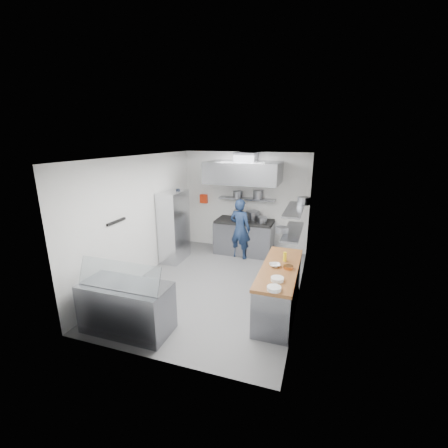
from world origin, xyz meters
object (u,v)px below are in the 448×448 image
(gas_range, at_px, (244,238))
(display_case, at_px, (127,307))
(chef, at_px, (240,229))
(wire_rack, at_px, (174,226))

(gas_range, bearing_deg, display_case, -103.09)
(gas_range, height_order, display_case, gas_range)
(chef, bearing_deg, display_case, 89.23)
(wire_rack, distance_m, display_case, 3.15)
(gas_range, height_order, wire_rack, wire_rack)
(wire_rack, relative_size, display_case, 1.23)
(display_case, bearing_deg, chef, 75.94)
(gas_range, relative_size, chef, 0.98)
(gas_range, xyz_separation_m, display_case, (-0.95, -4.10, -0.03))
(wire_rack, bearing_deg, gas_range, 33.11)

